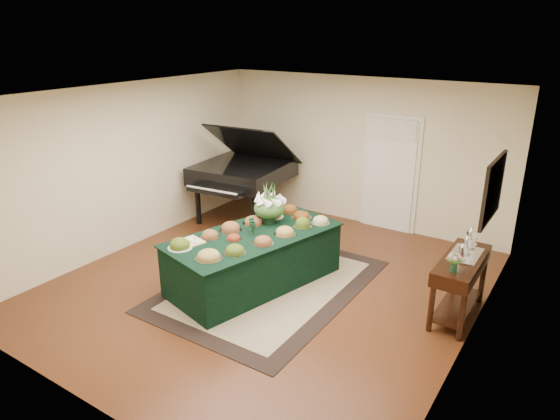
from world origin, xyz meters
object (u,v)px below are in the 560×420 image
Objects in this scene: buffet_table at (254,259)px; floral_centerpiece at (269,204)px; grand_piano at (243,171)px; mahogany_sideboard at (461,272)px.

buffet_table is 0.83m from floral_centerpiece.
grand_piano is 4.59m from mahogany_sideboard.
grand_piano is 1.59× the size of mahogany_sideboard.
grand_piano is (-1.72, 2.02, 0.56)m from buffet_table.
buffet_table is 2.71m from grand_piano.
mahogany_sideboard is (4.39, -1.29, -0.32)m from grand_piano.
grand_piano reaches higher than buffet_table.
buffet_table is 2.17× the size of mahogany_sideboard.
floral_centerpiece is 2.79m from mahogany_sideboard.
grand_piano is at bearing 137.24° from floral_centerpiece.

